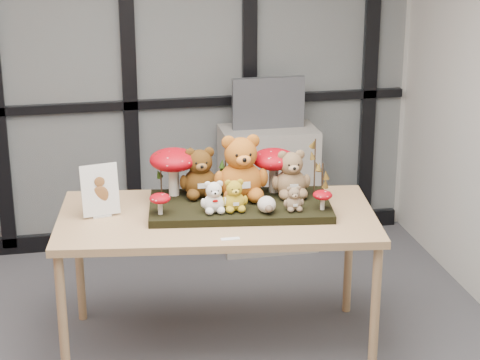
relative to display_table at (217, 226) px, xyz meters
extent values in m
plane|color=beige|center=(-0.79, 1.62, 0.66)|extent=(5.00, 0.00, 5.00)
cube|color=#2D383F|center=(-0.79, 1.59, 0.66)|extent=(4.90, 0.02, 2.70)
cube|color=black|center=(-0.79, 1.59, -0.68)|extent=(4.90, 0.06, 0.12)
cube|color=black|center=(-0.79, 1.59, 0.31)|extent=(4.90, 0.06, 0.06)
cube|color=black|center=(-0.34, 1.59, 0.66)|extent=(0.10, 0.06, 2.70)
cube|color=black|center=(0.51, 1.59, 0.66)|extent=(0.10, 0.06, 2.70)
cube|color=black|center=(1.41, 1.59, 0.66)|extent=(0.10, 0.06, 2.70)
cube|color=tan|center=(0.00, 0.00, 0.04)|extent=(1.83, 1.09, 0.04)
cylinder|color=tan|center=(-0.86, -0.27, -0.36)|extent=(0.05, 0.05, 0.77)
cylinder|color=tan|center=(-0.75, 0.49, -0.36)|extent=(0.05, 0.05, 0.77)
cylinder|color=tan|center=(0.75, -0.49, -0.36)|extent=(0.05, 0.05, 0.77)
cylinder|color=tan|center=(0.86, 0.27, -0.36)|extent=(0.05, 0.05, 0.77)
cube|color=black|center=(0.14, 0.05, 0.09)|extent=(1.05, 0.62, 0.04)
cube|color=silver|center=(-0.62, 0.11, 0.07)|extent=(0.11, 0.08, 0.01)
cube|color=white|center=(-0.62, 0.11, 0.21)|extent=(0.21, 0.09, 0.28)
ellipsoid|color=brown|center=(-0.62, 0.10, 0.19)|extent=(0.09, 0.01, 0.10)
ellipsoid|color=brown|center=(-0.62, 0.10, 0.26)|extent=(0.06, 0.01, 0.06)
cube|color=white|center=(0.01, -0.35, 0.07)|extent=(0.10, 0.03, 0.00)
cube|color=#9B958B|center=(0.60, 1.35, -0.30)|extent=(0.67, 0.39, 0.89)
cube|color=#4D5055|center=(0.60, 1.37, 0.33)|extent=(0.51, 0.05, 0.36)
cube|color=black|center=(0.60, 1.35, 0.33)|extent=(0.45, 0.00, 0.30)
camera|label=1|loc=(-0.74, -4.35, 1.79)|focal=65.00mm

